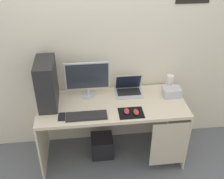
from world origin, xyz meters
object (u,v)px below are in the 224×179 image
at_px(laptop, 129,89).
at_px(speaker, 170,82).
at_px(mouse_right, 136,112).
at_px(subwoofer, 102,146).
at_px(pc_tower, 47,84).
at_px(cell_phone, 62,117).
at_px(keyboard, 86,116).
at_px(mouse_left, 127,111).
at_px(monitor, 88,79).
at_px(projector, 172,92).

xyz_separation_m(laptop, speaker, (0.49, 0.03, 0.04)).
distance_m(mouse_right, subwoofer, 0.79).
height_order(pc_tower, speaker, pc_tower).
bearing_deg(speaker, cell_phone, -161.70).
bearing_deg(subwoofer, speaker, 13.40).
relative_size(keyboard, cell_phone, 3.23).
height_order(mouse_left, mouse_right, same).
height_order(monitor, mouse_right, monitor).
relative_size(cell_phone, subwoofer, 0.50).
bearing_deg(cell_phone, keyboard, -5.50).
bearing_deg(subwoofer, pc_tower, 176.12).
bearing_deg(cell_phone, projector, 11.61).
height_order(laptop, cell_phone, laptop).
xyz_separation_m(laptop, mouse_left, (-0.08, -0.38, -0.02)).
bearing_deg(keyboard, speaker, 23.71).
xyz_separation_m(projector, keyboard, (-0.97, -0.28, -0.04)).
bearing_deg(projector, mouse_right, -148.62).
bearing_deg(monitor, cell_phone, -128.43).
relative_size(projector, mouse_right, 2.08).
bearing_deg(subwoofer, mouse_left, -41.08).
bearing_deg(mouse_right, pc_tower, 162.69).
distance_m(projector, keyboard, 1.01).
distance_m(pc_tower, projector, 1.38).
bearing_deg(mouse_left, cell_phone, 179.63).
height_order(pc_tower, keyboard, pc_tower).
xyz_separation_m(pc_tower, cell_phone, (0.14, -0.25, -0.25)).
height_order(laptop, keyboard, laptop).
xyz_separation_m(speaker, mouse_left, (-0.58, -0.42, -0.07)).
height_order(laptop, mouse_left, laptop).
bearing_deg(cell_phone, laptop, 26.70).
distance_m(monitor, speaker, 0.97).
xyz_separation_m(pc_tower, keyboard, (0.39, -0.28, -0.24)).
distance_m(projector, mouse_right, 0.54).
relative_size(pc_tower, mouse_left, 5.35).
relative_size(mouse_left, mouse_right, 1.00).
bearing_deg(mouse_left, speaker, 35.85).
relative_size(speaker, mouse_left, 1.83).
bearing_deg(monitor, pc_tower, -165.49).
bearing_deg(cell_phone, mouse_right, -2.20).
relative_size(pc_tower, cell_phone, 3.95).
relative_size(keyboard, mouse_right, 4.38).
xyz_separation_m(keyboard, subwoofer, (0.17, 0.24, -0.66)).
bearing_deg(mouse_right, subwoofer, 144.83).
relative_size(laptop, mouse_left, 3.21).
xyz_separation_m(speaker, keyboard, (-0.99, -0.44, -0.08)).
distance_m(monitor, mouse_right, 0.65).
bearing_deg(subwoofer, laptop, 26.09).
bearing_deg(laptop, projector, -15.12).
bearing_deg(mouse_left, subwoofer, 138.92).
bearing_deg(keyboard, cell_phone, 174.50).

